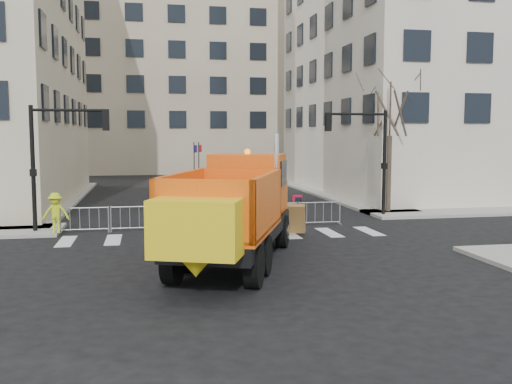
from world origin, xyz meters
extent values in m
plane|color=black|center=(0.00, 0.00, 0.00)|extent=(120.00, 120.00, 0.00)
cube|color=gray|center=(0.00, 8.50, 0.07)|extent=(64.00, 5.00, 0.15)
cube|color=tan|center=(0.00, 52.00, 12.00)|extent=(30.00, 18.00, 24.00)
cylinder|color=black|center=(-8.00, 7.50, 2.70)|extent=(0.18, 0.18, 5.40)
cylinder|color=black|center=(8.50, 9.50, 2.70)|extent=(0.18, 0.18, 5.40)
cube|color=black|center=(-0.57, 0.46, 1.05)|extent=(5.25, 8.35, 0.50)
cylinder|color=black|center=(-0.61, 3.56, 0.61)|extent=(0.80, 1.28, 1.22)
cylinder|color=black|center=(1.56, 2.72, 0.61)|extent=(0.80, 1.28, 1.22)
cylinder|color=black|center=(-2.17, -0.46, 0.61)|extent=(0.80, 1.28, 1.22)
cylinder|color=black|center=(0.00, -1.30, 0.61)|extent=(0.80, 1.28, 1.22)
cylinder|color=black|center=(-2.69, -1.81, 0.61)|extent=(0.80, 1.28, 1.22)
cylinder|color=black|center=(-0.52, -2.64, 0.61)|extent=(0.80, 1.28, 1.22)
cube|color=#E4540C|center=(0.71, 3.76, 1.83)|extent=(2.81, 2.49, 1.11)
cube|color=#E4540C|center=(0.19, 2.42, 2.49)|extent=(3.01, 2.57, 1.99)
cylinder|color=silver|center=(0.98, 1.23, 2.88)|extent=(0.16, 0.16, 2.66)
cube|color=#E4540C|center=(-1.12, -0.99, 2.21)|extent=(4.34, 5.54, 1.83)
cube|color=yellow|center=(-2.20, -3.77, 1.88)|extent=(2.46, 1.83, 1.44)
cube|color=brown|center=(1.39, 5.52, 0.72)|extent=(3.54, 1.87, 1.24)
imported|color=black|center=(0.99, 6.84, 1.01)|extent=(0.88, 0.85, 2.03)
imported|color=black|center=(0.58, 6.25, 0.80)|extent=(0.95, 0.86, 1.59)
imported|color=black|center=(0.78, 5.90, 0.93)|extent=(0.98, 1.17, 1.87)
imported|color=#C4DB19|center=(-7.06, 6.80, 0.98)|extent=(1.09, 0.65, 1.66)
cube|color=#A40C24|center=(3.84, 9.05, 0.70)|extent=(0.56, 0.53, 1.10)
camera|label=1|loc=(-3.36, -17.58, 4.16)|focal=40.00mm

